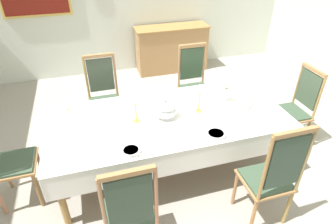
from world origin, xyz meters
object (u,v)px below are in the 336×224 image
chair_south_b (272,176)px  soup_tureen (165,109)px  bowl_near_right (219,87)px  bowl_far_right (216,134)px  spoon_primary (68,110)px  candlestick_west (136,111)px  bowl_near_left (79,109)px  chair_north_a (104,95)px  chair_head_west (3,156)px  spoon_secondary (226,86)px  dining_table (168,122)px  sideboard (172,49)px  chair_head_east (295,107)px  candlestick_east (199,101)px  bowl_far_left (131,151)px  chair_south_a (130,211)px  chair_north_b (194,83)px

chair_south_b → soup_tureen: size_ratio=4.67×
bowl_near_right → bowl_far_right: size_ratio=0.93×
spoon_primary → soup_tureen: bearing=-27.4°
candlestick_west → bowl_near_left: candlestick_west is taller
chair_north_a → chair_head_west: bearing=42.4°
chair_north_a → spoon_secondary: bearing=161.2°
dining_table → sideboard: bearing=72.0°
chair_north_a → bowl_far_right: 1.78m
chair_head_east → bowl_near_left: size_ratio=6.17×
chair_head_west → candlestick_east: size_ratio=3.47×
bowl_near_left → chair_head_west: bearing=-151.4°
bowl_far_right → spoon_primary: bearing=147.3°
bowl_far_right → spoon_secondary: bowl_far_right is taller
candlestick_east → bowl_far_right: 0.49m
dining_table → bowl_far_left: bowl_far_left is taller
dining_table → spoon_secondary: spoon_secondary is taller
chair_south_b → sideboard: bearing=86.9°
soup_tureen → spoon_primary: (-1.04, 0.45, -0.10)m
chair_south_a → candlestick_west: chair_south_a is taller
dining_table → soup_tureen: bearing=-180.0°
chair_head_east → candlestick_east: size_ratio=3.17×
soup_tureen → candlestick_east: (0.39, 0.00, 0.04)m
chair_north_a → chair_head_west: 1.48m
chair_head_west → sideboard: size_ratio=0.83×
dining_table → soup_tureen: soup_tureen is taller
bowl_far_right → spoon_primary: bowl_far_right is taller
dining_table → candlestick_east: size_ratio=7.56×
chair_south_b → soup_tureen: chair_south_b is taller
bowl_near_right → candlestick_west: bearing=-159.5°
chair_north_b → bowl_far_right: (-0.33, -1.47, 0.19)m
bowl_far_right → chair_north_b: bearing=77.2°
bowl_near_left → bowl_far_right: bowl_far_right is taller
chair_head_east → bowl_far_right: (-1.35, -0.47, 0.21)m
chair_north_b → bowl_near_right: chair_north_b is taller
chair_head_east → soup_tureen: 1.77m
bowl_far_left → bowl_near_left: bearing=115.9°
candlestick_west → sideboard: 3.06m
chair_south_a → candlestick_west: size_ratio=3.40×
bowl_near_right → bowl_far_right: bowl_near_right is taller
chair_south_a → spoon_secondary: (1.57, 1.46, 0.17)m
bowl_far_right → sideboard: (0.53, 3.23, -0.32)m
chair_head_west → spoon_primary: chair_head_west is taller
bowl_near_left → bowl_far_right: size_ratio=0.92×
candlestick_east → spoon_primary: 1.50m
chair_south_a → soup_tureen: bearing=59.3°
chair_head_west → bowl_far_right: size_ratio=6.20×
soup_tureen → chair_south_b: bearing=-54.1°
chair_north_a → bowl_near_right: bearing=158.8°
soup_tureen → candlestick_west: (-0.33, 0.00, 0.03)m
chair_head_west → bowl_far_right: chair_head_west is taller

